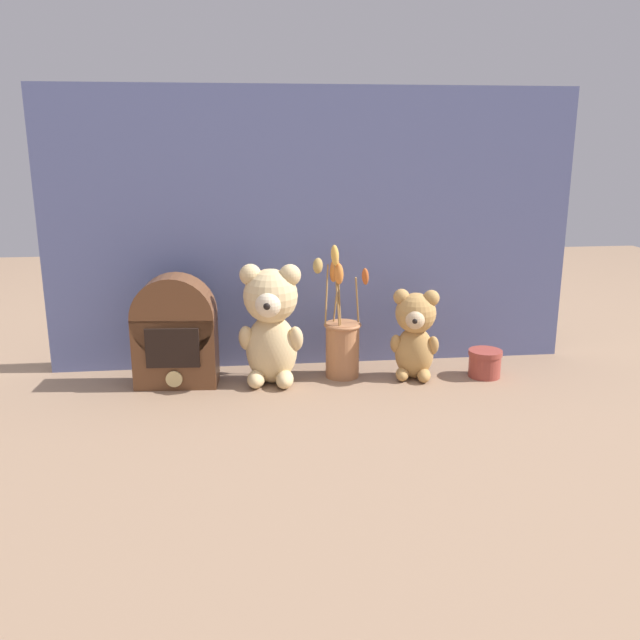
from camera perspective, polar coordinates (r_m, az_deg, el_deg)
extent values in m
plane|color=#8E7056|center=(1.66, 0.08, -5.39)|extent=(4.00, 4.00, 0.00)
cube|color=slate|center=(1.74, -0.57, 7.56)|extent=(1.35, 0.02, 0.71)
ellipsoid|color=#DBBC84|center=(1.65, -4.10, -2.45)|extent=(0.14, 0.12, 0.17)
sphere|color=#DBBC84|center=(1.61, -4.19, 2.03)|extent=(0.13, 0.13, 0.13)
sphere|color=beige|center=(1.57, -4.37, 1.35)|extent=(0.06, 0.06, 0.06)
sphere|color=black|center=(1.54, -4.49, 1.16)|extent=(0.02, 0.02, 0.02)
sphere|color=#DBBC84|center=(1.60, -2.54, 3.79)|extent=(0.05, 0.05, 0.05)
sphere|color=#DBBC84|center=(1.61, -5.89, 3.80)|extent=(0.05, 0.05, 0.05)
ellipsoid|color=#DBBC84|center=(1.62, -2.08, -1.59)|extent=(0.05, 0.06, 0.08)
ellipsoid|color=#DBBC84|center=(1.64, -6.22, -1.53)|extent=(0.05, 0.06, 0.08)
ellipsoid|color=#DBBC84|center=(1.63, -2.99, -5.01)|extent=(0.05, 0.07, 0.04)
ellipsoid|color=#DBBC84|center=(1.64, -5.40, -4.96)|extent=(0.05, 0.07, 0.04)
ellipsoid|color=tan|center=(1.70, 7.94, -2.73)|extent=(0.11, 0.10, 0.13)
sphere|color=tan|center=(1.67, 8.06, 0.58)|extent=(0.10, 0.10, 0.10)
sphere|color=#D1B289|center=(1.64, 8.02, 0.06)|extent=(0.05, 0.05, 0.05)
sphere|color=black|center=(1.62, 8.00, -0.09)|extent=(0.01, 0.01, 0.01)
sphere|color=tan|center=(1.66, 9.35, 1.83)|extent=(0.04, 0.04, 0.04)
sphere|color=tan|center=(1.66, 6.87, 1.94)|extent=(0.04, 0.04, 0.04)
ellipsoid|color=tan|center=(1.68, 9.51, -2.14)|extent=(0.04, 0.05, 0.06)
ellipsoid|color=tan|center=(1.69, 6.41, -2.00)|extent=(0.04, 0.05, 0.06)
ellipsoid|color=tan|center=(1.69, 8.75, -4.65)|extent=(0.05, 0.06, 0.03)
ellipsoid|color=tan|center=(1.69, 6.95, -4.57)|extent=(0.05, 0.06, 0.03)
cylinder|color=#AD7047|center=(1.69, 1.90, -2.52)|extent=(0.08, 0.08, 0.14)
torus|color=#AD7047|center=(1.67, 1.92, -0.41)|extent=(0.09, 0.09, 0.01)
cylinder|color=#9E7542|center=(1.65, 3.15, 1.67)|extent=(0.02, 0.04, 0.12)
ellipsoid|color=#C65B28|center=(1.63, 3.84, 3.68)|extent=(0.03, 0.03, 0.05)
cylinder|color=#9E7542|center=(1.64, 1.64, 1.74)|extent=(0.01, 0.01, 0.13)
ellipsoid|color=orange|center=(1.62, 1.61, 3.91)|extent=(0.03, 0.03, 0.05)
cylinder|color=#9E7542|center=(1.66, 0.56, 2.16)|extent=(0.02, 0.05, 0.14)
ellipsoid|color=tan|center=(1.65, -0.24, 4.59)|extent=(0.03, 0.04, 0.04)
cylinder|color=#9E7542|center=(1.63, 1.42, 2.51)|extent=(0.02, 0.02, 0.17)
ellipsoid|color=gold|center=(1.61, 1.26, 5.47)|extent=(0.03, 0.03, 0.05)
cylinder|color=#9E7542|center=(1.67, 1.40, 2.06)|extent=(0.02, 0.01, 0.13)
ellipsoid|color=orange|center=(1.67, 1.23, 4.28)|extent=(0.04, 0.04, 0.06)
cube|color=brown|center=(1.67, -12.02, -2.52)|extent=(0.20, 0.11, 0.17)
cylinder|color=brown|center=(1.64, -12.18, 0.35)|extent=(0.20, 0.11, 0.20)
cube|color=black|center=(1.61, -12.33, -2.34)|extent=(0.13, 0.01, 0.09)
cylinder|color=#D6BC7A|center=(1.64, -12.19, -4.88)|extent=(0.04, 0.01, 0.04)
cylinder|color=#993D33|center=(1.75, 13.69, -3.76)|extent=(0.08, 0.08, 0.06)
cylinder|color=#993D33|center=(1.74, 13.76, -2.69)|extent=(0.08, 0.08, 0.01)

